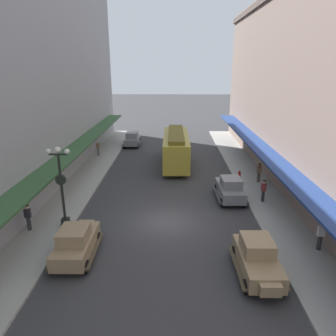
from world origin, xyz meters
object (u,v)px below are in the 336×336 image
streetcar (176,147)px  pedestrian_0 (259,173)px  pedestrian_2 (263,191)px  lamp_post_with_clock (61,184)px  parked_car_1 (257,257)px  fire_hydrant (239,175)px  parked_car_2 (76,242)px  pedestrian_1 (28,217)px  parked_car_0 (230,188)px  pedestrian_4 (98,148)px  pedestrian_3 (320,236)px  parked_car_3 (132,139)px

streetcar → pedestrian_0: size_ratio=5.76×
pedestrian_2 → lamp_post_with_clock: bearing=-163.6°
parked_car_1 → fire_hydrant: 13.46m
parked_car_2 → pedestrian_1: size_ratio=2.56×
parked_car_0 → pedestrian_4: 17.52m
parked_car_0 → parked_car_1: bearing=-91.3°
pedestrian_1 → parked_car_2: bearing=-35.3°
pedestrian_1 → lamp_post_with_clock: bearing=17.1°
fire_hydrant → pedestrian_3: (2.18, -11.30, 0.43)m
streetcar → fire_hydrant: size_ratio=11.73×
streetcar → pedestrian_4: 9.28m
parked_car_2 → pedestrian_2: size_ratio=2.56×
parked_car_0 → fire_hydrant: (1.55, 4.17, -0.38)m
parked_car_0 → fire_hydrant: size_ratio=5.25×
lamp_post_with_clock → parked_car_2: bearing=-62.5°
parked_car_0 → parked_car_2: 12.37m
parked_car_1 → pedestrian_3: size_ratio=2.61×
parked_car_1 → lamp_post_with_clock: (-10.99, 4.53, 2.04)m
pedestrian_0 → lamp_post_with_clock: bearing=-150.2°
streetcar → pedestrian_4: (-8.79, 2.84, -0.91)m
parked_car_2 → pedestrian_1: (-3.75, 2.66, 0.07)m
pedestrian_3 → pedestrian_2: bearing=101.9°
pedestrian_0 → pedestrian_2: 4.26m
lamp_post_with_clock → pedestrian_4: (-1.71, 16.49, -2.00)m
fire_hydrant → pedestrian_1: bearing=-147.5°
pedestrian_0 → pedestrian_4: size_ratio=1.02×
pedestrian_2 → pedestrian_4: bearing=140.7°
parked_car_2 → fire_hydrant: size_ratio=5.22×
parked_car_0 → lamp_post_with_clock: 12.29m
streetcar → pedestrian_3: streetcar is taller
streetcar → pedestrian_1: streetcar is taller
parked_car_3 → lamp_post_with_clock: bearing=-94.0°
parked_car_0 → parked_car_3: same height
streetcar → parked_car_3: bearing=124.7°
pedestrian_3 → parked_car_1: bearing=-152.6°
fire_hydrant → parked_car_1: bearing=-97.5°
parked_car_3 → pedestrian_4: bearing=-121.7°
fire_hydrant → pedestrian_3: size_ratio=0.50×
pedestrian_4 → lamp_post_with_clock: bearing=-84.1°
pedestrian_4 → parked_car_1: bearing=-58.9°
parked_car_0 → pedestrian_4: (-12.91, 11.85, 0.05)m
streetcar → pedestrian_1: (-9.13, -14.28, -0.89)m
parked_car_2 → lamp_post_with_clock: (-1.71, 3.28, 2.04)m
pedestrian_0 → parked_car_1: bearing=-104.6°
parked_car_1 → pedestrian_3: bearing=27.4°
parked_car_2 → pedestrian_2: bearing=31.6°
pedestrian_1 → pedestrian_4: 17.12m
pedestrian_4 → parked_car_3: bearing=58.3°
fire_hydrant → pedestrian_3: pedestrian_3 is taller
fire_hydrant → lamp_post_with_clock: bearing=-145.3°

